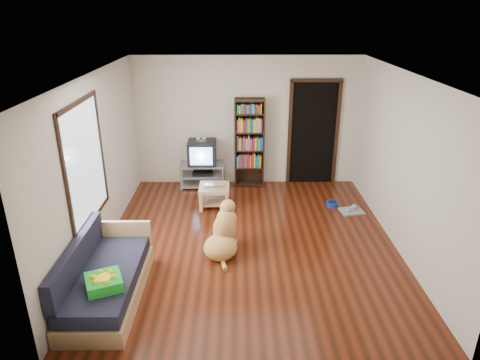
{
  "coord_description": "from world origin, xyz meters",
  "views": [
    {
      "loc": [
        -0.2,
        -5.9,
        3.45
      ],
      "look_at": [
        -0.15,
        0.38,
        0.9
      ],
      "focal_mm": 32.0,
      "sensor_mm": 36.0,
      "label": 1
    }
  ],
  "objects_px": {
    "green_cushion": "(104,282)",
    "dog_bowl": "(332,204)",
    "coffee_table": "(214,192)",
    "tv_stand": "(203,174)",
    "bookshelf": "(249,138)",
    "crt_tv": "(202,152)",
    "dog": "(224,235)",
    "grey_rag": "(352,211)",
    "laptop": "(214,186)",
    "sofa": "(104,280)"
  },
  "relations": [
    {
      "from": "coffee_table",
      "to": "laptop",
      "type": "bearing_deg",
      "value": -90.0
    },
    {
      "from": "crt_tv",
      "to": "laptop",
      "type": "bearing_deg",
      "value": -74.23
    },
    {
      "from": "dog_bowl",
      "to": "tv_stand",
      "type": "relative_size",
      "value": 0.24
    },
    {
      "from": "tv_stand",
      "to": "crt_tv",
      "type": "distance_m",
      "value": 0.47
    },
    {
      "from": "green_cushion",
      "to": "grey_rag",
      "type": "distance_m",
      "value": 4.6
    },
    {
      "from": "bookshelf",
      "to": "dog_bowl",
      "type": "bearing_deg",
      "value": -34.67
    },
    {
      "from": "sofa",
      "to": "dog",
      "type": "relative_size",
      "value": 1.85
    },
    {
      "from": "grey_rag",
      "to": "coffee_table",
      "type": "relative_size",
      "value": 0.73
    },
    {
      "from": "green_cushion",
      "to": "sofa",
      "type": "height_order",
      "value": "sofa"
    },
    {
      "from": "grey_rag",
      "to": "sofa",
      "type": "distance_m",
      "value": 4.47
    },
    {
      "from": "green_cushion",
      "to": "coffee_table",
      "type": "height_order",
      "value": "green_cushion"
    },
    {
      "from": "tv_stand",
      "to": "grey_rag",
      "type": "bearing_deg",
      "value": -23.58
    },
    {
      "from": "dog_bowl",
      "to": "coffee_table",
      "type": "bearing_deg",
      "value": 179.59
    },
    {
      "from": "green_cushion",
      "to": "dog_bowl",
      "type": "xyz_separation_m",
      "value": [
        3.33,
        3.03,
        -0.45
      ]
    },
    {
      "from": "green_cushion",
      "to": "bookshelf",
      "type": "relative_size",
      "value": 0.22
    },
    {
      "from": "grey_rag",
      "to": "bookshelf",
      "type": "xyz_separation_m",
      "value": [
        -1.83,
        1.31,
        0.99
      ]
    },
    {
      "from": "green_cushion",
      "to": "bookshelf",
      "type": "height_order",
      "value": "bookshelf"
    },
    {
      "from": "grey_rag",
      "to": "bookshelf",
      "type": "distance_m",
      "value": 2.45
    },
    {
      "from": "laptop",
      "to": "bookshelf",
      "type": "distance_m",
      "value": 1.39
    },
    {
      "from": "dog_bowl",
      "to": "tv_stand",
      "type": "xyz_separation_m",
      "value": [
        -2.48,
        0.96,
        0.23
      ]
    },
    {
      "from": "dog",
      "to": "crt_tv",
      "type": "bearing_deg",
      "value": 100.95
    },
    {
      "from": "laptop",
      "to": "dog",
      "type": "height_order",
      "value": "dog"
    },
    {
      "from": "coffee_table",
      "to": "green_cushion",
      "type": "bearing_deg",
      "value": -110.36
    },
    {
      "from": "green_cushion",
      "to": "laptop",
      "type": "height_order",
      "value": "green_cushion"
    },
    {
      "from": "laptop",
      "to": "grey_rag",
      "type": "bearing_deg",
      "value": -4.99
    },
    {
      "from": "green_cushion",
      "to": "grey_rag",
      "type": "bearing_deg",
      "value": 14.09
    },
    {
      "from": "laptop",
      "to": "bookshelf",
      "type": "height_order",
      "value": "bookshelf"
    },
    {
      "from": "crt_tv",
      "to": "dog",
      "type": "xyz_separation_m",
      "value": [
        0.5,
        -2.56,
        -0.45
      ]
    },
    {
      "from": "crt_tv",
      "to": "coffee_table",
      "type": "relative_size",
      "value": 1.05
    },
    {
      "from": "crt_tv",
      "to": "tv_stand",
      "type": "bearing_deg",
      "value": -90.0
    },
    {
      "from": "tv_stand",
      "to": "crt_tv",
      "type": "xyz_separation_m",
      "value": [
        0.0,
        0.02,
        0.47
      ]
    },
    {
      "from": "dog",
      "to": "laptop",
      "type": "bearing_deg",
      "value": 97.79
    },
    {
      "from": "green_cushion",
      "to": "dog_bowl",
      "type": "bearing_deg",
      "value": 18.94
    },
    {
      "from": "dog_bowl",
      "to": "crt_tv",
      "type": "relative_size",
      "value": 0.38
    },
    {
      "from": "coffee_table",
      "to": "tv_stand",
      "type": "bearing_deg",
      "value": 106.59
    },
    {
      "from": "laptop",
      "to": "bookshelf",
      "type": "xyz_separation_m",
      "value": [
        0.67,
        1.07,
        0.59
      ]
    },
    {
      "from": "sofa",
      "to": "coffee_table",
      "type": "distance_m",
      "value": 2.96
    },
    {
      "from": "crt_tv",
      "to": "bookshelf",
      "type": "bearing_deg",
      "value": 4.32
    },
    {
      "from": "crt_tv",
      "to": "bookshelf",
      "type": "xyz_separation_m",
      "value": [
        0.95,
        0.07,
        0.26
      ]
    },
    {
      "from": "dog_bowl",
      "to": "dog",
      "type": "height_order",
      "value": "dog"
    },
    {
      "from": "sofa",
      "to": "laptop",
      "type": "bearing_deg",
      "value": 64.69
    },
    {
      "from": "bookshelf",
      "to": "grey_rag",
      "type": "bearing_deg",
      "value": -35.56
    },
    {
      "from": "sofa",
      "to": "crt_tv",
      "type": "bearing_deg",
      "value": 75.07
    },
    {
      "from": "dog_bowl",
      "to": "bookshelf",
      "type": "height_order",
      "value": "bookshelf"
    },
    {
      "from": "tv_stand",
      "to": "bookshelf",
      "type": "height_order",
      "value": "bookshelf"
    },
    {
      "from": "tv_stand",
      "to": "dog",
      "type": "distance_m",
      "value": 2.59
    },
    {
      "from": "laptop",
      "to": "tv_stand",
      "type": "bearing_deg",
      "value": 106.52
    },
    {
      "from": "dog_bowl",
      "to": "crt_tv",
      "type": "bearing_deg",
      "value": 158.34
    },
    {
      "from": "grey_rag",
      "to": "crt_tv",
      "type": "height_order",
      "value": "crt_tv"
    },
    {
      "from": "grey_rag",
      "to": "tv_stand",
      "type": "bearing_deg",
      "value": 156.42
    }
  ]
}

